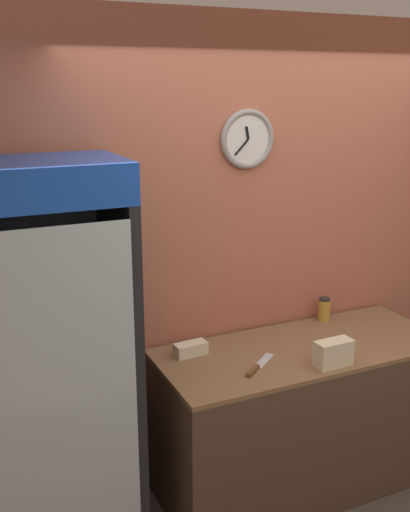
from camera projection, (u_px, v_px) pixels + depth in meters
wall_back at (270, 250)px, 3.61m from camera, size 5.20×0.09×2.70m
prep_counter at (300, 416)px, 3.52m from camera, size 1.68×0.70×0.88m
beverage_cooler at (48, 351)px, 2.86m from camera, size 0.74×0.62×2.01m
sandwich_stack_bottom at (333, 359)px, 3.17m from camera, size 0.21×0.10×0.07m
sandwich_stack_middle at (334, 347)px, 3.15m from camera, size 0.21×0.10×0.07m
sandwich_flat_left at (191, 349)px, 3.29m from camera, size 0.19×0.09×0.07m
chefs_knife at (256, 368)px, 3.13m from camera, size 0.27×0.22×0.02m
condiment_jar at (324, 310)px, 3.76m from camera, size 0.08×0.08×0.15m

